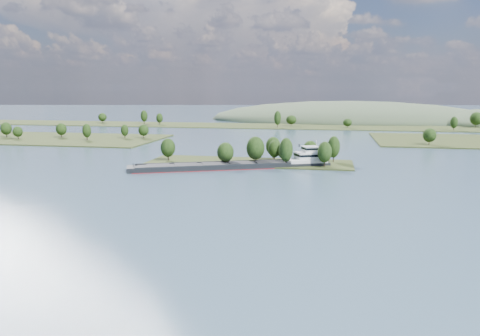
# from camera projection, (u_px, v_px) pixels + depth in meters

# --- Properties ---
(ground) EXTENTS (1800.00, 1800.00, 0.00)m
(ground) POSITION_uv_depth(u_px,v_px,m) (223.00, 188.00, 173.24)
(ground) COLOR #3D536A
(ground) RESTS_ON ground
(tree_island) EXTENTS (100.00, 32.79, 14.66)m
(tree_island) POSITION_uv_depth(u_px,v_px,m) (261.00, 155.00, 228.53)
(tree_island) COLOR #283216
(tree_island) RESTS_ON ground
(back_shoreline) EXTENTS (900.00, 60.00, 16.59)m
(back_shoreline) POSITION_uv_depth(u_px,v_px,m) (297.00, 126.00, 442.46)
(back_shoreline) COLOR #283216
(back_shoreline) RESTS_ON ground
(hill_west) EXTENTS (320.00, 160.00, 44.00)m
(hill_west) POSITION_uv_depth(u_px,v_px,m) (349.00, 120.00, 530.05)
(hill_west) COLOR #3B4A33
(hill_west) RESTS_ON ground
(cargo_barge) EXTENTS (90.66, 45.76, 12.65)m
(cargo_barge) POSITION_uv_depth(u_px,v_px,m) (245.00, 164.00, 217.02)
(cargo_barge) COLOR black
(cargo_barge) RESTS_ON ground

